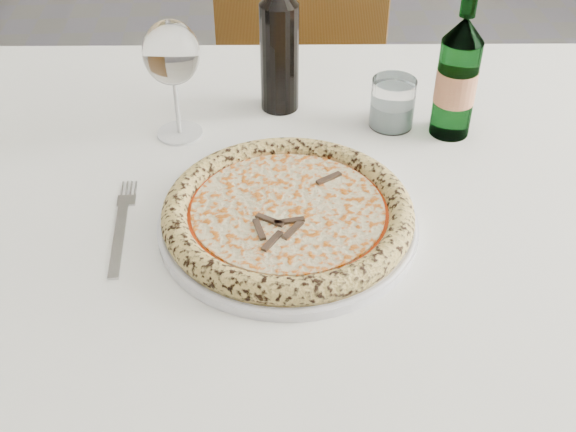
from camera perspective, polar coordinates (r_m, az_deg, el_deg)
The scene contains 9 objects.
dining_table at distance 1.10m, azimuth -0.27°, elevation -0.85°, with size 1.60×0.99×0.76m.
chair_far at distance 1.89m, azimuth 0.25°, elevation 12.18°, with size 0.56×0.56×0.93m.
plate at distance 0.96m, azimuth 0.00°, elevation -0.52°, with size 0.35×0.35×0.02m.
pizza at distance 0.95m, azimuth -0.00°, elevation 0.30°, with size 0.33×0.33×0.03m.
fork at distance 0.99m, azimuth -13.05°, elevation -0.87°, with size 0.03×0.21×0.00m.
wine_glass at distance 1.11m, azimuth -9.20°, elevation 12.41°, with size 0.09×0.09×0.19m.
tumbler at distance 1.18m, azimuth 8.24°, elevation 8.59°, with size 0.07×0.07×0.08m.
beer_bottle at distance 1.15m, azimuth 13.22°, elevation 10.63°, with size 0.06×0.06×0.24m.
wine_bottle at distance 1.18m, azimuth -0.68°, elevation 13.26°, with size 0.06×0.06×0.26m.
Camera 1 is at (0.16, -0.91, 1.37)m, focal length 45.00 mm.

